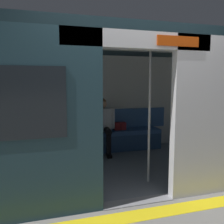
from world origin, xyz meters
TOP-DOWN VIEW (x-y plane):
  - ground_plane at (0.00, 0.00)m, footprint 60.00×60.00m
  - platform_edge_strip at (0.00, 0.30)m, footprint 8.00×0.24m
  - train_car at (0.06, -1.24)m, footprint 6.40×2.82m
  - bench_seat at (0.00, -2.31)m, footprint 2.96×0.44m
  - person_seated at (-0.13, -2.26)m, footprint 0.55×0.71m
  - handbag at (-0.56, -2.37)m, footprint 0.26×0.15m
  - book at (0.25, -2.34)m, footprint 0.18×0.24m
  - grab_pole_door at (0.41, -0.50)m, footprint 0.04×0.04m
  - grab_pole_far at (-0.41, -0.54)m, footprint 0.04×0.04m

SIDE VIEW (x-z plane):
  - ground_plane at x=0.00m, z-range 0.00..0.00m
  - platform_edge_strip at x=0.00m, z-range 0.00..0.01m
  - bench_seat at x=0.00m, z-range 0.12..0.57m
  - book at x=0.25m, z-range 0.45..0.48m
  - handbag at x=-0.56m, z-range 0.45..0.62m
  - person_seated at x=-0.13m, z-range 0.08..1.26m
  - grab_pole_door at x=0.41m, z-range 0.00..2.08m
  - grab_pole_far at x=-0.41m, z-range 0.00..2.08m
  - train_car at x=0.06m, z-range 0.37..2.59m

